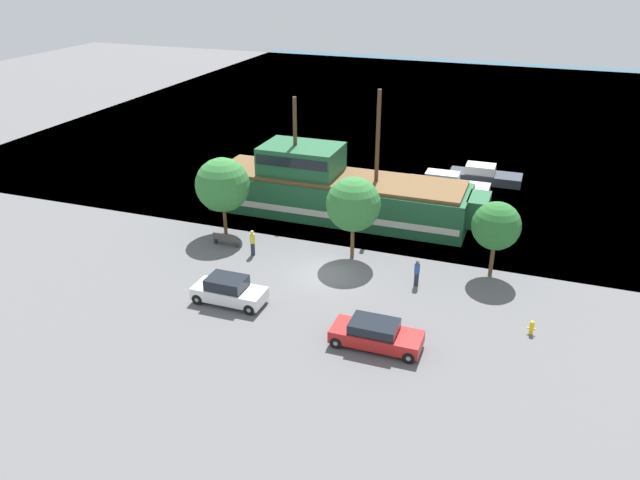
{
  "coord_description": "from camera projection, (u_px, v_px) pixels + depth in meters",
  "views": [
    {
      "loc": [
        11.02,
        -31.46,
        17.9
      ],
      "look_at": [
        -1.16,
        2.0,
        1.2
      ],
      "focal_mm": 35.0,
      "sensor_mm": 36.0,
      "label": 1
    }
  ],
  "objects": [
    {
      "name": "pedestrian_walking_near",
      "position": [
        253.0,
        243.0,
        39.77
      ],
      "size": [
        0.32,
        0.32,
        1.71
      ],
      "color": "#232838",
      "rests_on": "ground_plane"
    },
    {
      "name": "water_surface",
      "position": [
        448.0,
        112.0,
        75.21
      ],
      "size": [
        80.0,
        80.0,
        0.0
      ],
      "primitive_type": "plane",
      "color": "#33566B",
      "rests_on": "ground"
    },
    {
      "name": "tree_row_mideast",
      "position": [
        353.0,
        204.0,
        38.2
      ],
      "size": [
        3.39,
        3.39,
        5.37
      ],
      "color": "brown",
      "rests_on": "ground_plane"
    },
    {
      "name": "bench_promenade_east",
      "position": [
        226.0,
        239.0,
        41.23
      ],
      "size": [
        1.76,
        0.45,
        0.85
      ],
      "color": "#4C4742",
      "rests_on": "ground_plane"
    },
    {
      "name": "moored_boat_outer",
      "position": [
        484.0,
        176.0,
        52.47
      ],
      "size": [
        5.93,
        2.19,
        1.45
      ],
      "color": "#2D333D",
      "rests_on": "water_surface"
    },
    {
      "name": "fire_hydrant",
      "position": [
        532.0,
        327.0,
        31.74
      ],
      "size": [
        0.42,
        0.25,
        0.76
      ],
      "color": "yellow",
      "rests_on": "ground_plane"
    },
    {
      "name": "tree_row_east",
      "position": [
        223.0,
        185.0,
        41.61
      ],
      "size": [
        3.66,
        3.66,
        5.4
      ],
      "color": "brown",
      "rests_on": "ground_plane"
    },
    {
      "name": "ground_plane",
      "position": [
        327.0,
        274.0,
        37.78
      ],
      "size": [
        160.0,
        160.0,
        0.0
      ],
      "primitive_type": "plane",
      "color": "#5B5B5E"
    },
    {
      "name": "pirate_ship",
      "position": [
        335.0,
        191.0,
        45.46
      ],
      "size": [
        20.16,
        5.06,
        9.44
      ],
      "color": "#1E5633",
      "rests_on": "water_surface"
    },
    {
      "name": "parked_car_curb_front",
      "position": [
        376.0,
        334.0,
        30.65
      ],
      "size": [
        4.49,
        1.86,
        1.38
      ],
      "color": "#B21E1E",
      "rests_on": "ground_plane"
    },
    {
      "name": "pedestrian_walking_far",
      "position": [
        417.0,
        273.0,
        36.15
      ],
      "size": [
        0.32,
        0.32,
        1.66
      ],
      "color": "#232838",
      "rests_on": "ground_plane"
    },
    {
      "name": "parked_car_curb_mid",
      "position": [
        229.0,
        291.0,
        34.43
      ],
      "size": [
        4.05,
        1.77,
        1.54
      ],
      "color": "white",
      "rests_on": "ground_plane"
    },
    {
      "name": "moored_boat_dockside",
      "position": [
        447.0,
        185.0,
        50.3
      ],
      "size": [
        6.56,
        1.99,
        1.58
      ],
      "color": "#B7B2A8",
      "rests_on": "water_surface"
    },
    {
      "name": "tree_row_midwest",
      "position": [
        496.0,
        226.0,
        36.27
      ],
      "size": [
        2.86,
        2.86,
        4.68
      ],
      "color": "brown",
      "rests_on": "ground_plane"
    }
  ]
}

